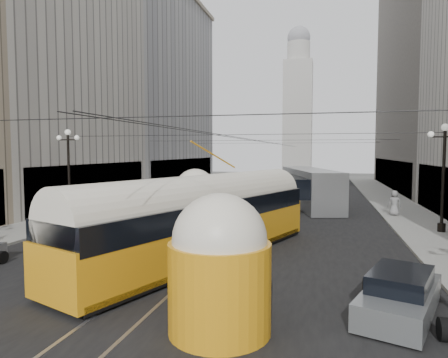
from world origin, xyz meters
The scene contains 20 objects.
road centered at (0.00, 32.50, 0.00)m, with size 20.00×85.00×0.02m, color black.
sidewalk_left centered at (-12.00, 36.00, 0.07)m, with size 4.00×72.00×0.15m, color gray.
sidewalk_right centered at (12.00, 36.00, 0.07)m, with size 4.00×72.00×0.15m, color gray.
rail_left centered at (-0.75, 32.50, 0.00)m, with size 0.12×85.00×0.04m, color gray.
rail_right centered at (0.75, 32.50, 0.00)m, with size 0.12×85.00×0.04m, color gray.
building_left_mid centered at (-20.00, 24.00, 17.31)m, with size 12.60×20.60×34.60m.
building_left_far centered at (-19.99, 48.00, 14.31)m, with size 12.60×28.60×28.60m.
building_right_far centered at (20.00, 48.00, 16.31)m, with size 12.60×32.60×32.60m.
distant_tower centered at (0.00, 80.00, 14.97)m, with size 6.00×6.00×31.36m.
lamppost_left_mid centered at (-12.60, 18.00, 3.74)m, with size 1.86×0.44×6.37m.
lamppost_right_mid centered at (12.60, 18.00, 3.74)m, with size 1.86×0.44×6.37m.
catenary centered at (0.12, 31.49, 5.88)m, with size 25.00×72.00×0.23m.
streetcar centered at (0.50, 9.28, 1.88)m, with size 8.04×16.60×3.85m.
city_bus centered at (4.54, 28.32, 1.83)m, with size 6.05×13.56×3.33m.
sedan_grey centered at (8.08, 4.76, 0.62)m, with size 3.13×4.67×1.37m.
sedan_white_far centered at (5.26, 42.96, 0.58)m, with size 2.52×4.32×1.28m.
sedan_dark_far centered at (-3.43, 51.10, 0.59)m, with size 2.95×4.43×1.30m.
pedestrian_crossing_a centered at (-2.46, 3.09, 0.79)m, with size 0.58×0.38×1.59m, color black.
pedestrian_crossing_b centered at (2.29, 2.87, 0.85)m, with size 0.83×0.65×1.71m, color #B4B3A8.
pedestrian_sidewalk_right centered at (10.88, 23.68, 1.08)m, with size 0.91×0.56×1.86m, color gray.
Camera 1 is at (5.83, -7.82, 4.91)m, focal length 32.00 mm.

